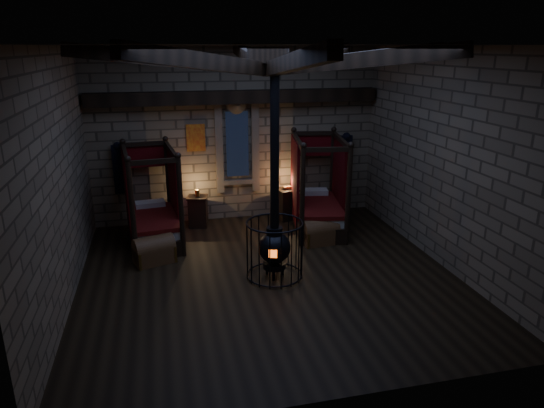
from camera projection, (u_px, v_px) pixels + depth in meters
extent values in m
cube|color=black|center=(269.00, 276.00, 9.25)|extent=(7.00, 7.00, 0.01)
cube|color=#847054|center=(237.00, 136.00, 11.84)|extent=(7.00, 0.02, 4.20)
cube|color=#847054|center=(338.00, 244.00, 5.36)|extent=(7.00, 0.02, 4.20)
cube|color=#847054|center=(58.00, 181.00, 7.85)|extent=(0.02, 7.00, 4.20)
cube|color=#847054|center=(445.00, 159.00, 9.36)|extent=(0.02, 7.00, 4.20)
cube|color=black|center=(268.00, 45.00, 7.95)|extent=(7.00, 7.00, 0.01)
cube|color=black|center=(237.00, 97.00, 11.38)|extent=(6.86, 0.35, 0.30)
cylinder|color=black|center=(268.00, 55.00, 8.00)|extent=(0.70, 0.70, 0.25)
cube|color=black|center=(237.00, 144.00, 11.86)|extent=(0.55, 0.04, 1.60)
cube|color=maroon|center=(196.00, 138.00, 11.59)|extent=(0.45, 0.03, 0.65)
cube|color=black|center=(120.00, 169.00, 11.29)|extent=(0.30, 0.10, 1.15)
cube|color=black|center=(346.00, 158.00, 12.50)|extent=(0.30, 0.10, 1.15)
cube|color=black|center=(155.00, 235.00, 10.83)|extent=(1.23, 2.08, 0.34)
cube|color=beige|center=(154.00, 223.00, 10.75)|extent=(1.10, 1.92, 0.21)
cube|color=maroon|center=(154.00, 218.00, 10.71)|extent=(1.16, 1.96, 0.10)
cube|color=beige|center=(150.00, 204.00, 11.33)|extent=(0.70, 0.40, 0.13)
cube|color=#590709|center=(145.00, 156.00, 11.22)|extent=(1.05, 0.16, 0.53)
cylinder|color=black|center=(133.00, 213.00, 9.55)|extent=(0.11, 0.11, 2.10)
cylinder|color=black|center=(127.00, 188.00, 11.27)|extent=(0.11, 0.11, 2.10)
cylinder|color=black|center=(181.00, 208.00, 9.85)|extent=(0.11, 0.11, 2.10)
cylinder|color=black|center=(168.00, 184.00, 11.57)|extent=(0.11, 0.11, 2.10)
cube|color=#590709|center=(127.00, 194.00, 10.64)|extent=(0.21, 1.43, 1.86)
cube|color=#590709|center=(174.00, 190.00, 10.96)|extent=(0.21, 1.43, 1.86)
cube|color=black|center=(317.00, 222.00, 11.62)|extent=(1.41, 2.22, 0.36)
cube|color=beige|center=(318.00, 211.00, 11.53)|extent=(1.27, 2.05, 0.22)
cube|color=maroon|center=(318.00, 205.00, 11.49)|extent=(1.33, 2.10, 0.10)
cube|color=beige|center=(314.00, 192.00, 12.17)|extent=(0.75, 0.46, 0.14)
cube|color=#590709|center=(313.00, 145.00, 12.07)|extent=(1.09, 0.24, 0.55)
cylinder|color=black|center=(302.00, 198.00, 10.36)|extent=(0.11, 0.11, 2.19)
cylinder|color=black|center=(293.00, 175.00, 12.25)|extent=(0.11, 0.11, 2.19)
cylinder|color=black|center=(348.00, 197.00, 10.41)|extent=(0.11, 0.11, 2.19)
cylinder|color=black|center=(332.00, 174.00, 12.30)|extent=(0.11, 0.11, 2.19)
cube|color=#590709|center=(295.00, 180.00, 11.57)|extent=(0.31, 1.48, 1.94)
cube|color=#590709|center=(338.00, 179.00, 11.63)|extent=(0.31, 1.48, 1.94)
cube|color=brown|center=(155.00, 255.00, 9.81)|extent=(0.89, 0.70, 0.32)
cylinder|color=brown|center=(154.00, 247.00, 9.76)|extent=(0.89, 0.70, 0.48)
cube|color=#A67E33|center=(137.00, 259.00, 9.63)|extent=(0.20, 0.49, 0.34)
cube|color=#A67E33|center=(172.00, 251.00, 9.99)|extent=(0.20, 0.49, 0.34)
cube|color=brown|center=(319.00, 236.00, 10.78)|extent=(0.84, 0.56, 0.33)
cylinder|color=brown|center=(320.00, 229.00, 10.73)|extent=(0.84, 0.56, 0.48)
cube|color=#A67E33|center=(304.00, 238.00, 10.67)|extent=(0.10, 0.50, 0.35)
cube|color=#A67E33|center=(334.00, 234.00, 10.90)|extent=(0.10, 0.50, 0.35)
cube|color=black|center=(198.00, 212.00, 11.74)|extent=(0.51, 0.49, 0.72)
cube|color=black|center=(197.00, 197.00, 11.63)|extent=(0.56, 0.54, 0.04)
cylinder|color=#A67E33|center=(197.00, 193.00, 11.59)|extent=(0.10, 0.10, 0.16)
cube|color=black|center=(287.00, 205.00, 12.22)|extent=(0.53, 0.52, 0.75)
cube|color=black|center=(287.00, 190.00, 12.10)|extent=(0.58, 0.57, 0.04)
cube|color=brown|center=(287.00, 187.00, 12.08)|extent=(0.22, 0.18, 0.05)
cylinder|color=black|center=(274.00, 265.00, 9.18)|extent=(0.43, 0.43, 0.11)
sphere|color=black|center=(274.00, 247.00, 9.07)|extent=(0.61, 0.61, 0.61)
cylinder|color=black|center=(275.00, 231.00, 8.97)|extent=(0.30, 0.30, 0.15)
cube|color=#FF5914|center=(273.00, 254.00, 8.79)|extent=(0.15, 0.07, 0.15)
cylinder|color=black|center=(275.00, 146.00, 8.47)|extent=(0.16, 0.16, 3.07)
torus|color=black|center=(274.00, 274.00, 9.24)|extent=(1.08, 1.08, 0.03)
torus|color=black|center=(275.00, 223.00, 8.92)|extent=(1.08, 1.08, 0.03)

